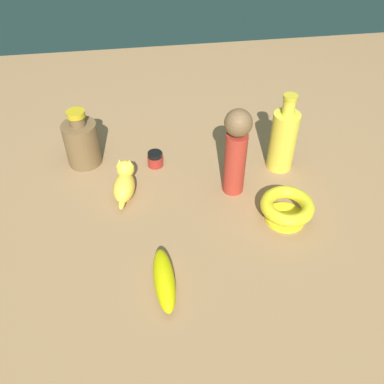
# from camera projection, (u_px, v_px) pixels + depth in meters

# --- Properties ---
(ground) EXTENTS (2.00, 2.00, 0.00)m
(ground) POSITION_uv_depth(u_px,v_px,m) (192.00, 220.00, 1.00)
(ground) COLOR #936D47
(cat_figurine) EXTENTS (0.13, 0.07, 0.08)m
(cat_figurine) POSITION_uv_depth(u_px,v_px,m) (124.00, 183.00, 1.05)
(cat_figurine) COLOR yellow
(cat_figurine) RESTS_ON ground
(nail_polish_jar) EXTENTS (0.04, 0.04, 0.04)m
(nail_polish_jar) POSITION_uv_depth(u_px,v_px,m) (155.00, 159.00, 1.14)
(nail_polish_jar) COLOR maroon
(nail_polish_jar) RESTS_ON ground
(banana) EXTENTS (0.16, 0.05, 0.04)m
(banana) POSITION_uv_depth(u_px,v_px,m) (164.00, 280.00, 0.85)
(banana) COLOR #CCC208
(banana) RESTS_ON ground
(bottle_tall) EXTENTS (0.07, 0.07, 0.22)m
(bottle_tall) POSITION_uv_depth(u_px,v_px,m) (283.00, 139.00, 1.09)
(bottle_tall) COLOR gold
(bottle_tall) RESTS_ON ground
(bowl) EXTENTS (0.13, 0.13, 0.06)m
(bowl) POSITION_uv_depth(u_px,v_px,m) (287.00, 208.00, 0.98)
(bowl) COLOR yellow
(bowl) RESTS_ON ground
(person_figure_adult) EXTENTS (0.07, 0.07, 0.23)m
(person_figure_adult) POSITION_uv_depth(u_px,v_px,m) (236.00, 149.00, 0.99)
(person_figure_adult) COLOR #A12C20
(person_figure_adult) RESTS_ON ground
(bottle_short) EXTENTS (0.09, 0.09, 0.16)m
(bottle_short) POSITION_uv_depth(u_px,v_px,m) (82.00, 142.00, 1.12)
(bottle_short) COLOR brown
(bottle_short) RESTS_ON ground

